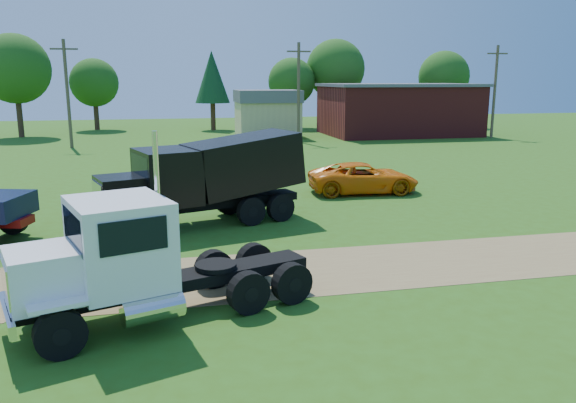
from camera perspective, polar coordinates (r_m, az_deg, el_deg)
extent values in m
plane|color=#305512|center=(18.00, 8.51, -6.51)|extent=(140.00, 140.00, 0.00)
cube|color=brown|center=(18.00, 8.51, -6.50)|extent=(120.00, 4.20, 0.01)
cube|color=black|center=(14.49, -11.63, -8.05)|extent=(7.31, 3.30, 0.30)
cylinder|color=black|center=(13.00, -22.13, -12.36)|extent=(1.14, 0.68, 1.09)
cylinder|color=black|center=(13.00, -22.13, -12.36)|extent=(0.48, 0.47, 0.38)
cylinder|color=black|center=(14.95, -23.51, -9.23)|extent=(1.14, 0.68, 1.09)
cylinder|color=black|center=(14.95, -23.51, -9.23)|extent=(0.48, 0.47, 0.38)
cylinder|color=black|center=(14.25, -4.05, -9.24)|extent=(1.14, 0.68, 1.09)
cylinder|color=black|center=(14.25, -4.05, -9.24)|extent=(0.48, 0.47, 0.38)
cylinder|color=black|center=(16.04, -7.55, -6.81)|extent=(1.14, 0.68, 1.09)
cylinder|color=black|center=(16.04, -7.55, -6.81)|extent=(0.48, 0.47, 0.38)
cylinder|color=black|center=(14.84, 0.40, -8.31)|extent=(1.14, 0.68, 1.09)
cylinder|color=black|center=(14.84, 0.40, -8.31)|extent=(0.48, 0.47, 0.38)
cylinder|color=black|center=(16.57, -3.48, -6.09)|extent=(1.14, 0.68, 1.09)
cylinder|color=black|center=(16.57, -3.48, -6.09)|extent=(0.48, 0.47, 0.38)
cube|color=white|center=(13.63, -23.01, -6.82)|extent=(2.23, 2.17, 1.18)
cube|color=silver|center=(13.57, -26.72, -7.48)|extent=(0.56, 1.43, 0.99)
cube|color=silver|center=(13.80, -26.65, -10.21)|extent=(0.88, 2.20, 0.30)
cube|color=white|center=(13.77, -16.69, -4.00)|extent=(2.73, 2.91, 2.07)
cube|color=black|center=(13.45, -20.99, -2.73)|extent=(0.69, 1.88, 0.84)
cube|color=black|center=(12.54, -15.39, -3.41)|extent=(1.41, 0.52, 0.74)
cube|color=black|center=(14.79, -18.00, -1.20)|extent=(1.41, 0.52, 0.74)
cube|color=white|center=(12.76, -22.36, -9.73)|extent=(1.26, 0.81, 0.10)
cube|color=white|center=(14.73, -23.73, -6.90)|extent=(1.26, 0.81, 0.10)
cylinder|color=silver|center=(13.26, -13.56, -10.57)|extent=(1.50, 1.01, 0.59)
cylinder|color=silver|center=(14.52, -12.98, -1.95)|extent=(0.18, 0.18, 4.54)
cylinder|color=black|center=(14.82, -7.34, -6.49)|extent=(1.38, 1.38, 0.12)
cube|color=black|center=(22.84, -8.80, -0.28)|extent=(8.31, 3.58, 0.31)
cylinder|color=black|center=(20.94, -15.68, -2.50)|extent=(1.21, 0.70, 1.15)
cylinder|color=black|center=(20.94, -15.68, -2.50)|extent=(0.50, 0.49, 0.40)
cylinder|color=black|center=(23.02, -17.10, -1.26)|extent=(1.21, 0.70, 1.15)
cylinder|color=black|center=(23.02, -17.10, -1.26)|extent=(0.50, 0.49, 0.40)
cylinder|color=black|center=(22.58, -3.78, -0.99)|extent=(1.21, 0.70, 1.15)
cylinder|color=black|center=(22.58, -3.78, -0.99)|extent=(0.50, 0.49, 0.40)
cylinder|color=black|center=(24.52, -6.09, 0.04)|extent=(1.21, 0.70, 1.15)
cylinder|color=black|center=(24.52, -6.09, 0.04)|extent=(0.50, 0.49, 0.40)
cylinder|color=black|center=(23.20, -0.77, -0.60)|extent=(1.21, 0.70, 1.15)
cylinder|color=black|center=(23.20, -0.77, -0.60)|extent=(0.50, 0.49, 0.40)
cylinder|color=black|center=(25.10, -3.25, 0.37)|extent=(1.21, 0.70, 1.15)
cylinder|color=black|center=(25.10, -3.25, 0.37)|extent=(0.50, 0.49, 0.40)
cube|color=black|center=(21.78, -16.32, 0.86)|extent=(2.35, 2.28, 1.26)
cube|color=silver|center=(21.59, -18.74, 0.46)|extent=(0.56, 1.52, 1.05)
cube|color=black|center=(22.14, -12.19, 2.51)|extent=(2.77, 3.04, 2.10)
cube|color=black|center=(21.78, -14.81, 3.47)|extent=(0.70, 2.01, 0.84)
cube|color=black|center=(23.30, -4.60, 3.88)|extent=(5.15, 3.81, 2.55)
cylinder|color=black|center=(23.68, -26.16, -1.71)|extent=(1.14, 0.64, 1.09)
cylinder|color=black|center=(23.68, -26.16, -1.71)|extent=(0.47, 0.46, 0.38)
imported|color=orange|center=(29.24, 7.67, 2.40)|extent=(5.78, 2.95, 1.56)
imported|color=#999999|center=(24.73, -4.96, 1.04)|extent=(1.17, 1.15, 1.90)
cube|color=maroon|center=(60.98, 11.12, 9.04)|extent=(15.00, 10.00, 5.00)
cube|color=#58585D|center=(60.90, 11.22, 11.53)|extent=(15.40, 10.40, 0.30)
cube|color=tan|center=(56.94, -2.09, 8.34)|extent=(6.00, 5.00, 3.60)
cube|color=#58585D|center=(56.83, -2.11, 10.65)|extent=(6.20, 5.40, 1.20)
cylinder|color=brown|center=(51.48, -21.48, 10.09)|extent=(0.28, 0.28, 9.00)
cube|color=brown|center=(51.53, -21.81, 14.20)|extent=(2.20, 0.14, 0.14)
cylinder|color=brown|center=(52.34, 1.08, 10.95)|extent=(0.28, 0.28, 9.00)
cube|color=brown|center=(52.38, 1.10, 15.00)|extent=(2.20, 0.14, 0.14)
cylinder|color=brown|center=(60.23, 20.25, 10.39)|extent=(0.28, 0.28, 9.00)
cube|color=brown|center=(60.26, 20.52, 13.90)|extent=(2.20, 0.14, 0.14)
cylinder|color=#392517|center=(63.29, -25.57, 7.57)|extent=(0.56, 0.56, 3.64)
sphere|color=#194812|center=(63.18, -25.99, 12.03)|extent=(6.87, 6.87, 6.87)
cylinder|color=#392517|center=(69.13, -18.87, 8.10)|extent=(0.56, 0.56, 2.89)
sphere|color=#194812|center=(69.00, -19.10, 11.35)|extent=(5.45, 5.45, 5.45)
cylinder|color=#392517|center=(65.83, -7.62, 8.58)|extent=(0.56, 0.56, 3.14)
cone|color=#10361B|center=(65.69, -7.73, 12.44)|extent=(3.94, 3.94, 5.83)
cylinder|color=#392517|center=(68.01, 0.35, 8.72)|extent=(0.56, 0.56, 2.94)
sphere|color=#194812|center=(67.87, 0.36, 12.09)|extent=(5.55, 5.55, 5.55)
cylinder|color=#392517|center=(70.23, 4.76, 9.13)|extent=(0.56, 0.56, 3.76)
sphere|color=#194812|center=(70.13, 4.84, 13.29)|extent=(7.08, 7.08, 7.08)
cylinder|color=#392517|center=(73.14, 15.35, 8.67)|extent=(0.56, 0.56, 3.27)
sphere|color=#194812|center=(73.03, 15.55, 12.14)|extent=(6.16, 6.16, 6.16)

